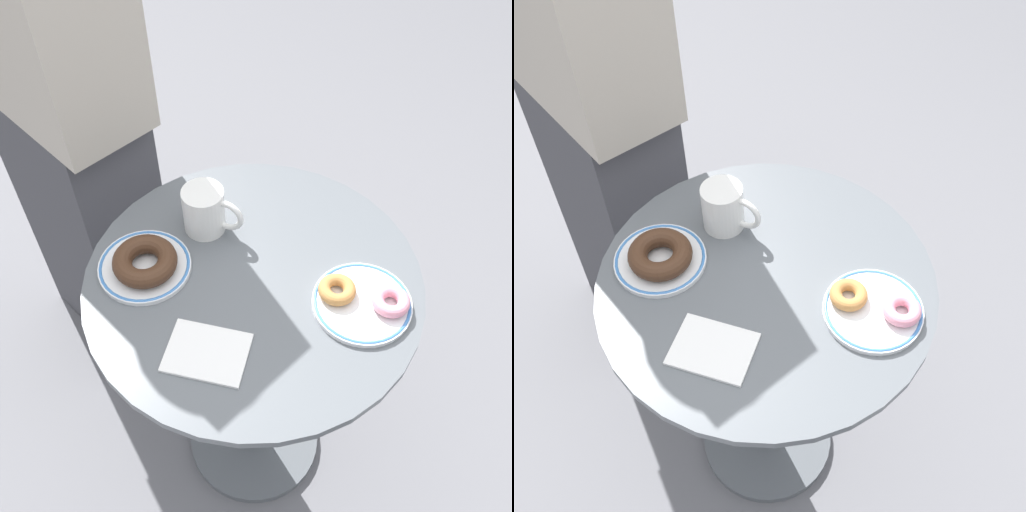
# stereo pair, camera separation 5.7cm
# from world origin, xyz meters

# --- Properties ---
(ground_plane) EXTENTS (7.00, 7.00, 0.02)m
(ground_plane) POSITION_xyz_m (0.00, 0.00, -0.01)
(ground_plane) COLOR slate
(cafe_table) EXTENTS (0.64, 0.64, 0.76)m
(cafe_table) POSITION_xyz_m (0.00, 0.00, 0.50)
(cafe_table) COLOR #565B60
(cafe_table) RESTS_ON ground
(plate_left) EXTENTS (0.18, 0.18, 0.01)m
(plate_left) POSITION_xyz_m (-0.21, -0.03, 0.76)
(plate_left) COLOR white
(plate_left) RESTS_ON cafe_table
(plate_right) EXTENTS (0.18, 0.18, 0.01)m
(plate_right) POSITION_xyz_m (0.21, -0.01, 0.76)
(plate_right) COLOR white
(plate_right) RESTS_ON cafe_table
(donut_chocolate) EXTENTS (0.17, 0.17, 0.04)m
(donut_chocolate) POSITION_xyz_m (-0.20, -0.04, 0.79)
(donut_chocolate) COLOR #422819
(donut_chocolate) RESTS_ON plate_left
(donut_pink_frosted) EXTENTS (0.09, 0.09, 0.02)m
(donut_pink_frosted) POSITION_xyz_m (0.26, -0.00, 0.78)
(donut_pink_frosted) COLOR pink
(donut_pink_frosted) RESTS_ON plate_right
(donut_old_fashioned) EXTENTS (0.09, 0.09, 0.02)m
(donut_old_fashioned) POSITION_xyz_m (0.16, -0.00, 0.78)
(donut_old_fashioned) COLOR #BC7F42
(donut_old_fashioned) RESTS_ON plate_right
(paper_napkin) EXTENTS (0.14, 0.11, 0.01)m
(paper_napkin) POSITION_xyz_m (-0.03, -0.18, 0.76)
(paper_napkin) COLOR white
(paper_napkin) RESTS_ON cafe_table
(coffee_mug) EXTENTS (0.13, 0.08, 0.10)m
(coffee_mug) POSITION_xyz_m (-0.12, 0.10, 0.81)
(coffee_mug) COLOR white
(coffee_mug) RESTS_ON cafe_table
(person_figure) EXTENTS (0.51, 0.42, 1.63)m
(person_figure) POSITION_xyz_m (-0.54, 0.31, 0.80)
(person_figure) COLOR #3D3D42
(person_figure) RESTS_ON ground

